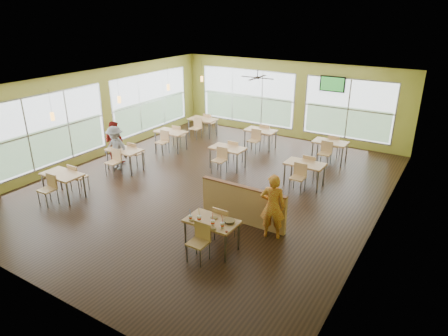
{
  "coord_description": "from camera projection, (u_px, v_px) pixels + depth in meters",
  "views": [
    {
      "loc": [
        6.4,
        -9.6,
        5.24
      ],
      "look_at": [
        1.15,
        -1.09,
        1.19
      ],
      "focal_mm": 32.0,
      "sensor_mm": 36.0,
      "label": 1
    }
  ],
  "objects": [
    {
      "name": "room",
      "position": [
        211.0,
        136.0,
        12.05
      ],
      "size": [
        12.0,
        12.04,
        3.2
      ],
      "color": "black",
      "rests_on": "ground"
    },
    {
      "name": "window_bays",
      "position": [
        198.0,
        109.0,
        15.81
      ],
      "size": [
        9.24,
        10.24,
        2.38
      ],
      "color": "white",
      "rests_on": "room"
    },
    {
      "name": "main_table",
      "position": [
        212.0,
        225.0,
        9.07
      ],
      "size": [
        1.22,
        1.52,
        0.87
      ],
      "color": "#DBB276",
      "rests_on": "floor"
    },
    {
      "name": "half_wall_divider",
      "position": [
        243.0,
        204.0,
        10.26
      ],
      "size": [
        2.4,
        0.14,
        1.04
      ],
      "color": "#DBB276",
      "rests_on": "floor"
    },
    {
      "name": "dining_tables",
      "position": [
        213.0,
        145.0,
        14.28
      ],
      "size": [
        6.92,
        8.72,
        0.87
      ],
      "color": "#DBB276",
      "rests_on": "floor"
    },
    {
      "name": "pendant_lights",
      "position": [
        144.0,
        93.0,
        13.82
      ],
      "size": [
        0.11,
        7.31,
        0.86
      ],
      "color": "#2D2119",
      "rests_on": "ceiling"
    },
    {
      "name": "ceiling_fan",
      "position": [
        257.0,
        78.0,
        13.91
      ],
      "size": [
        1.25,
        1.25,
        0.29
      ],
      "color": "#2D2119",
      "rests_on": "ceiling"
    },
    {
      "name": "tv_backwall",
      "position": [
        332.0,
        84.0,
        15.5
      ],
      "size": [
        1.0,
        0.07,
        0.6
      ],
      "color": "black",
      "rests_on": "wall_back"
    },
    {
      "name": "man_plaid",
      "position": [
        273.0,
        206.0,
        9.5
      ],
      "size": [
        0.7,
        0.57,
        1.65
      ],
      "primitive_type": "imported",
      "rotation": [
        0.0,
        0.0,
        3.48
      ],
      "color": "#E24D19",
      "rests_on": "floor"
    },
    {
      "name": "patron_maroon",
      "position": [
        114.0,
        142.0,
        14.22
      ],
      "size": [
        0.83,
        0.7,
        1.52
      ],
      "primitive_type": "imported",
      "rotation": [
        0.0,
        0.0,
        3.32
      ],
      "color": "#63110C",
      "rests_on": "floor"
    },
    {
      "name": "patron_grey",
      "position": [
        116.0,
        148.0,
        13.61
      ],
      "size": [
        1.0,
        0.59,
        1.53
      ],
      "primitive_type": "imported",
      "rotation": [
        0.0,
        0.0,
        0.02
      ],
      "color": "slate",
      "rests_on": "floor"
    },
    {
      "name": "cup_blue",
      "position": [
        190.0,
        217.0,
        9.03
      ],
      "size": [
        0.08,
        0.08,
        0.3
      ],
      "color": "white",
      "rests_on": "main_table"
    },
    {
      "name": "cup_yellow",
      "position": [
        199.0,
        218.0,
        8.97
      ],
      "size": [
        0.1,
        0.1,
        0.37
      ],
      "color": "white",
      "rests_on": "main_table"
    },
    {
      "name": "cup_red_near",
      "position": [
        213.0,
        222.0,
        8.8
      ],
      "size": [
        0.1,
        0.1,
        0.35
      ],
      "color": "white",
      "rests_on": "main_table"
    },
    {
      "name": "cup_red_far",
      "position": [
        222.0,
        225.0,
        8.7
      ],
      "size": [
        0.09,
        0.09,
        0.34
      ],
      "color": "white",
      "rests_on": "main_table"
    },
    {
      "name": "food_basket",
      "position": [
        229.0,
        221.0,
        8.93
      ],
      "size": [
        0.27,
        0.27,
        0.06
      ],
      "color": "black",
      "rests_on": "main_table"
    },
    {
      "name": "ketchup_cup",
      "position": [
        227.0,
        232.0,
        8.56
      ],
      "size": [
        0.05,
        0.05,
        0.02
      ],
      "primitive_type": "cylinder",
      "color": "maroon",
      "rests_on": "main_table"
    },
    {
      "name": "wrapper_left",
      "position": [
        192.0,
        220.0,
        9.01
      ],
      "size": [
        0.15,
        0.14,
        0.04
      ],
      "primitive_type": "ellipsoid",
      "rotation": [
        0.0,
        0.0,
        0.03
      ],
      "color": "#A0824D",
      "rests_on": "main_table"
    },
    {
      "name": "wrapper_mid",
      "position": [
        214.0,
        218.0,
        9.1
      ],
      "size": [
        0.18,
        0.17,
        0.04
      ],
      "primitive_type": "ellipsoid",
      "rotation": [
        0.0,
        0.0,
        -0.02
      ],
      "color": "#A0824D",
      "rests_on": "main_table"
    },
    {
      "name": "wrapper_right",
      "position": [
        213.0,
        228.0,
        8.67
      ],
      "size": [
        0.17,
        0.16,
        0.04
      ],
      "primitive_type": "ellipsoid",
      "rotation": [
        0.0,
        0.0,
        0.28
      ],
      "color": "#A0824D",
      "rests_on": "main_table"
    }
  ]
}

